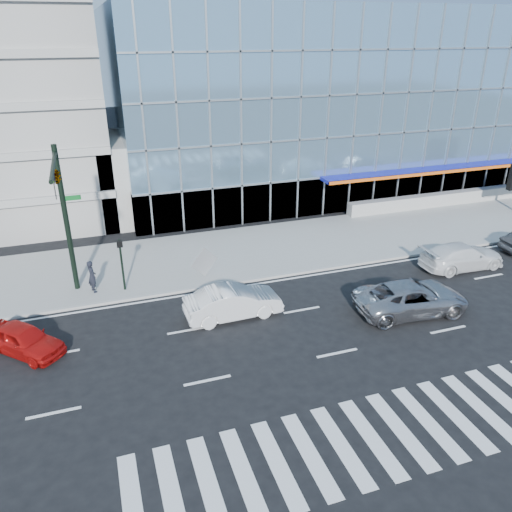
{
  "coord_description": "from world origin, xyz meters",
  "views": [
    {
      "loc": [
        -9.45,
        -20.47,
        13.3
      ],
      "look_at": [
        -1.49,
        3.0,
        2.01
      ],
      "focal_mm": 35.0,
      "sensor_mm": 36.0,
      "label": 1
    }
  ],
  "objects_px": {
    "pedestrian": "(92,276)",
    "red_sedan": "(23,339)",
    "ped_signal_post": "(121,257)",
    "tilted_panel": "(204,262)",
    "traffic_signal": "(60,191)",
    "white_sedan": "(233,302)",
    "white_suv": "(462,256)",
    "silver_suv": "(412,298)"
  },
  "relations": [
    {
      "from": "pedestrian",
      "to": "red_sedan",
      "type": "bearing_deg",
      "value": 126.91
    },
    {
      "from": "ped_signal_post",
      "to": "pedestrian",
      "type": "relative_size",
      "value": 1.64
    },
    {
      "from": "red_sedan",
      "to": "tilted_panel",
      "type": "bearing_deg",
      "value": -19.8
    },
    {
      "from": "pedestrian",
      "to": "tilted_panel",
      "type": "relative_size",
      "value": 1.41
    },
    {
      "from": "ped_signal_post",
      "to": "red_sedan",
      "type": "height_order",
      "value": "ped_signal_post"
    },
    {
      "from": "red_sedan",
      "to": "ped_signal_post",
      "type": "bearing_deg",
      "value": -3.44
    },
    {
      "from": "traffic_signal",
      "to": "ped_signal_post",
      "type": "height_order",
      "value": "traffic_signal"
    },
    {
      "from": "white_sedan",
      "to": "tilted_panel",
      "type": "xyz_separation_m",
      "value": [
        -0.38,
        4.56,
        0.26
      ]
    },
    {
      "from": "ped_signal_post",
      "to": "pedestrian",
      "type": "bearing_deg",
      "value": 167.66
    },
    {
      "from": "white_suv",
      "to": "silver_suv",
      "type": "bearing_deg",
      "value": 121.03
    },
    {
      "from": "white_sedan",
      "to": "pedestrian",
      "type": "height_order",
      "value": "pedestrian"
    },
    {
      "from": "red_sedan",
      "to": "white_sedan",
      "type": "bearing_deg",
      "value": -45.77
    },
    {
      "from": "ped_signal_post",
      "to": "white_suv",
      "type": "bearing_deg",
      "value": -9.75
    },
    {
      "from": "ped_signal_post",
      "to": "white_suv",
      "type": "xyz_separation_m",
      "value": [
        19.72,
        -3.39,
        -1.37
      ]
    },
    {
      "from": "ped_signal_post",
      "to": "white_sedan",
      "type": "bearing_deg",
      "value": -41.35
    },
    {
      "from": "ped_signal_post",
      "to": "red_sedan",
      "type": "relative_size",
      "value": 0.75
    },
    {
      "from": "silver_suv",
      "to": "traffic_signal",
      "type": "bearing_deg",
      "value": 73.0
    },
    {
      "from": "pedestrian",
      "to": "tilted_panel",
      "type": "distance_m",
      "value": 6.22
    },
    {
      "from": "white_suv",
      "to": "pedestrian",
      "type": "xyz_separation_m",
      "value": [
        -21.35,
        3.74,
        0.3
      ]
    },
    {
      "from": "traffic_signal",
      "to": "white_suv",
      "type": "height_order",
      "value": "traffic_signal"
    },
    {
      "from": "white_sedan",
      "to": "tilted_panel",
      "type": "bearing_deg",
      "value": 2.95
    },
    {
      "from": "traffic_signal",
      "to": "ped_signal_post",
      "type": "bearing_deg",
      "value": 8.52
    },
    {
      "from": "ped_signal_post",
      "to": "white_sedan",
      "type": "xyz_separation_m",
      "value": [
        4.97,
        -4.37,
        -1.33
      ]
    },
    {
      "from": "ped_signal_post",
      "to": "tilted_panel",
      "type": "bearing_deg",
      "value": 2.4
    },
    {
      "from": "white_suv",
      "to": "pedestrian",
      "type": "relative_size",
      "value": 2.89
    },
    {
      "from": "traffic_signal",
      "to": "red_sedan",
      "type": "distance_m",
      "value": 7.15
    },
    {
      "from": "silver_suv",
      "to": "tilted_panel",
      "type": "distance_m",
      "value": 11.57
    },
    {
      "from": "silver_suv",
      "to": "red_sedan",
      "type": "distance_m",
      "value": 18.69
    },
    {
      "from": "ped_signal_post",
      "to": "white_suv",
      "type": "height_order",
      "value": "ped_signal_post"
    },
    {
      "from": "white_suv",
      "to": "red_sedan",
      "type": "height_order",
      "value": "white_suv"
    },
    {
      "from": "silver_suv",
      "to": "white_sedan",
      "type": "height_order",
      "value": "silver_suv"
    },
    {
      "from": "traffic_signal",
      "to": "red_sedan",
      "type": "bearing_deg",
      "value": -120.06
    },
    {
      "from": "white_sedan",
      "to": "red_sedan",
      "type": "xyz_separation_m",
      "value": [
        -9.76,
        0.02,
        -0.13
      ]
    },
    {
      "from": "white_suv",
      "to": "tilted_panel",
      "type": "relative_size",
      "value": 4.08
    },
    {
      "from": "tilted_panel",
      "to": "white_sedan",
      "type": "bearing_deg",
      "value": -106.47
    },
    {
      "from": "traffic_signal",
      "to": "tilted_panel",
      "type": "height_order",
      "value": "traffic_signal"
    },
    {
      "from": "tilted_panel",
      "to": "pedestrian",
      "type": "bearing_deg",
      "value": 157.2
    },
    {
      "from": "ped_signal_post",
      "to": "tilted_panel",
      "type": "distance_m",
      "value": 4.71
    },
    {
      "from": "traffic_signal",
      "to": "silver_suv",
      "type": "relative_size",
      "value": 1.37
    },
    {
      "from": "white_sedan",
      "to": "pedestrian",
      "type": "relative_size",
      "value": 2.67
    },
    {
      "from": "pedestrian",
      "to": "white_sedan",
      "type": "bearing_deg",
      "value": -144.78
    },
    {
      "from": "traffic_signal",
      "to": "white_suv",
      "type": "bearing_deg",
      "value": -7.73
    }
  ]
}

